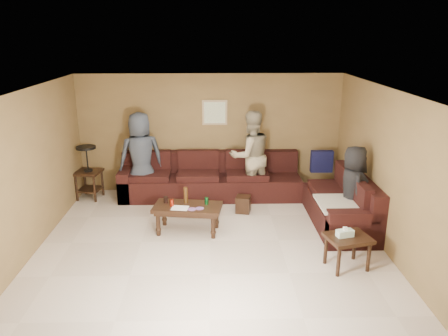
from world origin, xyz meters
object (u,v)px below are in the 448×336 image
at_px(coffee_table, 187,209).
at_px(end_table_left, 88,171).
at_px(person_middle, 251,156).
at_px(person_right, 353,189).
at_px(person_left, 141,157).
at_px(side_table_right, 348,241).
at_px(waste_bin, 243,204).
at_px(sectional_sofa, 252,190).

relative_size(coffee_table, end_table_left, 1.10).
xyz_separation_m(person_middle, person_right, (1.62, -1.51, -0.17)).
bearing_deg(person_middle, person_left, -19.05).
height_order(coffee_table, person_left, person_left).
bearing_deg(coffee_table, end_table_left, 142.09).
relative_size(side_table_right, person_left, 0.39).
relative_size(end_table_left, person_middle, 0.60).
height_order(side_table_right, waste_bin, side_table_right).
bearing_deg(person_middle, coffee_table, 34.15).
bearing_deg(person_right, end_table_left, 73.10).
relative_size(sectional_sofa, end_table_left, 4.20).
bearing_deg(person_left, end_table_left, -21.88).
distance_m(end_table_left, person_left, 1.15).
relative_size(sectional_sofa, coffee_table, 3.82).
relative_size(sectional_sofa, waste_bin, 14.64).
xyz_separation_m(sectional_sofa, side_table_right, (1.17, -2.40, 0.10)).
relative_size(waste_bin, person_middle, 0.17).
xyz_separation_m(coffee_table, person_right, (2.83, 0.02, 0.34)).
bearing_deg(person_right, side_table_right, 162.21).
xyz_separation_m(coffee_table, end_table_left, (-2.11, 1.64, 0.17)).
xyz_separation_m(end_table_left, person_left, (1.10, -0.06, 0.32)).
height_order(coffee_table, person_right, person_right).
relative_size(sectional_sofa, person_right, 3.10).
distance_m(sectional_sofa, person_middle, 0.72).
bearing_deg(end_table_left, sectional_sofa, -8.82).
bearing_deg(person_right, person_left, 69.08).
height_order(sectional_sofa, end_table_left, end_table_left).
bearing_deg(end_table_left, coffee_table, -37.91).
bearing_deg(side_table_right, person_left, 139.81).
distance_m(waste_bin, person_right, 2.07).
height_order(waste_bin, person_left, person_left).
relative_size(person_left, person_middle, 0.99).
xyz_separation_m(sectional_sofa, person_right, (1.62, -1.11, 0.42)).
bearing_deg(person_left, person_middle, 159.76).
xyz_separation_m(coffee_table, waste_bin, (1.01, 0.82, -0.25)).
distance_m(waste_bin, person_left, 2.28).
xyz_separation_m(waste_bin, person_middle, (0.19, 0.71, 0.76)).
distance_m(side_table_right, person_middle, 3.08).
height_order(sectional_sofa, waste_bin, sectional_sofa).
height_order(coffee_table, waste_bin, coffee_table).
bearing_deg(person_left, sectional_sofa, 149.43).
bearing_deg(sectional_sofa, person_middle, 89.79).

